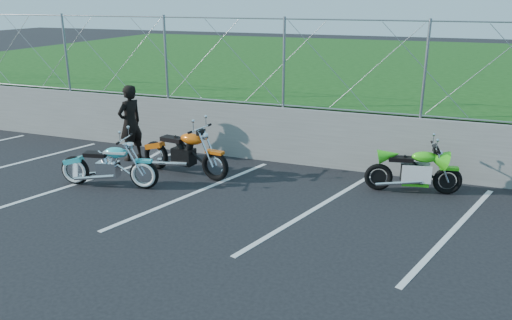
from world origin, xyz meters
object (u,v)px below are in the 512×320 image
at_px(sportbike_green, 415,172).
at_px(person_standing, 130,123).
at_px(cruiser_turquoise, 110,167).
at_px(naked_orange, 186,154).

relative_size(sportbike_green, person_standing, 1.04).
bearing_deg(cruiser_turquoise, person_standing, 99.50).
distance_m(naked_orange, person_standing, 1.86).
relative_size(naked_orange, person_standing, 1.24).
bearing_deg(person_standing, naked_orange, 88.57).
height_order(naked_orange, person_standing, person_standing).
height_order(naked_orange, sportbike_green, naked_orange).
relative_size(cruiser_turquoise, naked_orange, 0.94).
distance_m(naked_orange, sportbike_green, 4.76).
xyz_separation_m(cruiser_turquoise, person_standing, (-0.63, 1.70, 0.47)).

